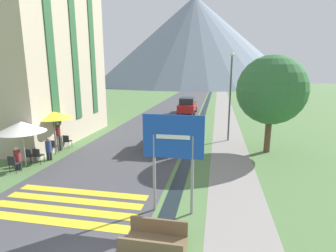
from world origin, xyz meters
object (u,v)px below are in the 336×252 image
object	(u,v)px
footbridge	(155,243)
cafe_umbrella_middle_yellow	(54,115)
person_seated_far	(17,157)
person_standing_terrace	(58,134)
cafe_chair_far_left	(67,140)
parked_car_near	(166,133)
hotel_building	(38,43)
road_sign	(173,147)
parked_car_far	(187,106)
cafe_umbrella_front_white	(21,127)
person_seated_near	(49,148)
cafe_chair_near_left	(29,155)
cafe_chair_middle	(53,146)
cafe_chair_near_right	(38,155)
streetlamp	(230,91)
tree_by_path	(271,90)
cafe_chair_nearest	(13,163)

from	to	relation	value
footbridge	cafe_umbrella_middle_yellow	bearing A→B (deg)	136.48
person_seated_far	person_standing_terrace	size ratio (longest dim) A/B	0.68
cafe_chair_far_left	parked_car_near	bearing A→B (deg)	-10.41
hotel_building	road_sign	distance (m)	14.24
parked_car_near	parked_car_far	xyz separation A→B (m)	(-0.17, 13.23, 0.00)
road_sign	cafe_umbrella_front_white	xyz separation A→B (m)	(-8.17, 2.95, -0.28)
cafe_umbrella_middle_yellow	person_seated_near	size ratio (longest dim) A/B	1.93
cafe_chair_near_left	cafe_umbrella_front_white	bearing A→B (deg)	-89.32
footbridge	cafe_chair_middle	size ratio (longest dim) A/B	2.00
parked_car_far	person_standing_terrace	world-z (taller)	parked_car_far
road_sign	cafe_chair_near_right	world-z (taller)	road_sign
hotel_building	cafe_chair_near_right	world-z (taller)	hotel_building
cafe_chair_near_right	cafe_umbrella_front_white	size ratio (longest dim) A/B	0.36
cafe_umbrella_middle_yellow	cafe_chair_near_left	bearing A→B (deg)	-93.34
cafe_chair_near_right	cafe_chair_middle	bearing A→B (deg)	120.83
cafe_chair_near_right	streetlamp	bearing A→B (deg)	56.66
hotel_building	cafe_chair_middle	xyz separation A→B (m)	(2.74, -3.28, -6.10)
cafe_chair_near_right	cafe_chair_far_left	distance (m)	2.87
parked_car_near	cafe_chair_near_right	size ratio (longest dim) A/B	4.94
parked_car_near	tree_by_path	bearing A→B (deg)	0.52
cafe_chair_middle	streetlamp	bearing A→B (deg)	18.71
cafe_umbrella_middle_yellow	cafe_chair_middle	bearing A→B (deg)	-83.67
parked_car_far	person_seated_far	world-z (taller)	parked_car_far
person_standing_terrace	streetlamp	bearing A→B (deg)	23.09
cafe_chair_nearest	person_seated_near	size ratio (longest dim) A/B	0.66
cafe_chair_near_left	cafe_umbrella_middle_yellow	world-z (taller)	cafe_umbrella_middle_yellow
footbridge	cafe_umbrella_front_white	world-z (taller)	cafe_umbrella_front_white
parked_car_near	road_sign	bearing A→B (deg)	-77.32
cafe_chair_far_left	cafe_umbrella_front_white	xyz separation A→B (m)	(-0.32, -3.31, 1.57)
parked_car_far	cafe_chair_far_left	size ratio (longest dim) A/B	4.96
hotel_building	streetlamp	distance (m)	13.46
cafe_chair_near_left	streetlamp	world-z (taller)	streetlamp
cafe_chair_nearest	cafe_chair_near_left	world-z (taller)	same
cafe_chair_near_left	cafe_chair_far_left	size ratio (longest dim) A/B	1.00
person_seated_near	person_standing_terrace	xyz separation A→B (m)	(-0.50, 1.67, 0.34)
cafe_umbrella_front_white	person_seated_far	xyz separation A→B (m)	(-0.02, -0.49, -1.41)
cafe_chair_far_left	streetlamp	world-z (taller)	streetlamp
hotel_building	person_seated_far	bearing A→B (deg)	-66.42
cafe_chair_near_right	person_standing_terrace	bearing A→B (deg)	120.07
cafe_chair_middle	cafe_umbrella_middle_yellow	world-z (taller)	cafe_umbrella_middle_yellow
cafe_chair_near_left	person_standing_terrace	xyz separation A→B (m)	(0.11, 2.46, 0.53)
parked_car_near	cafe_chair_near_right	distance (m)	7.46
parked_car_near	cafe_umbrella_middle_yellow	world-z (taller)	cafe_umbrella_middle_yellow
cafe_chair_middle	person_seated_near	world-z (taller)	person_seated_near
cafe_chair_near_left	streetlamp	bearing A→B (deg)	32.52
person_standing_terrace	tree_by_path	distance (m)	12.95
cafe_chair_far_left	person_standing_terrace	world-z (taller)	person_standing_terrace
parked_car_far	parked_car_near	bearing A→B (deg)	-89.25
footbridge	person_standing_terrace	world-z (taller)	person_standing_terrace
parked_car_near	parked_car_far	distance (m)	13.23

